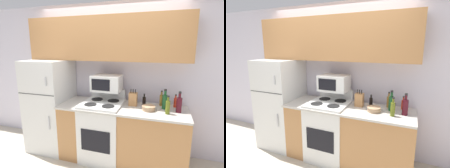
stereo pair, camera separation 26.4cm
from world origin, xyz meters
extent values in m
plane|color=beige|center=(0.00, 0.00, 0.00)|extent=(12.00, 12.00, 0.00)
cube|color=silver|center=(0.00, 0.74, 1.27)|extent=(8.00, 0.05, 2.55)
cube|color=#B27A47|center=(0.34, 0.32, 0.45)|extent=(1.96, 0.64, 0.89)
cube|color=#BCB7AD|center=(0.34, 0.30, 0.91)|extent=(1.96, 0.68, 0.03)
cube|color=silver|center=(-0.98, 0.35, 0.80)|extent=(0.69, 0.70, 1.60)
cube|color=#383838|center=(-0.98, 0.00, 1.09)|extent=(0.67, 0.01, 0.01)
cylinder|color=#B7B7BC|center=(-0.76, -0.01, 1.32)|extent=(0.02, 0.02, 0.14)
cylinder|color=#B7B7BC|center=(-0.76, -0.01, 0.64)|extent=(0.02, 0.02, 0.22)
cube|color=#B27A47|center=(0.00, 0.55, 1.95)|extent=(2.65, 0.33, 0.69)
cube|color=silver|center=(0.03, 0.30, 0.48)|extent=(0.64, 0.64, 0.96)
cube|color=black|center=(0.03, -0.02, 0.46)|extent=(0.46, 0.01, 0.34)
cube|color=#2D2D2D|center=(0.03, 0.30, 0.95)|extent=(0.61, 0.61, 0.01)
cube|color=silver|center=(0.03, 0.61, 1.04)|extent=(0.61, 0.06, 0.16)
cylinder|color=black|center=(-0.12, 0.16, 0.96)|extent=(0.19, 0.19, 0.01)
cylinder|color=black|center=(0.17, 0.16, 0.96)|extent=(0.19, 0.19, 0.01)
cylinder|color=black|center=(-0.12, 0.44, 0.96)|extent=(0.19, 0.19, 0.01)
cylinder|color=black|center=(0.17, 0.44, 0.96)|extent=(0.19, 0.19, 0.01)
cube|color=silver|center=(0.06, 0.45, 1.25)|extent=(0.47, 0.33, 0.26)
cube|color=black|center=(0.01, 0.28, 1.25)|extent=(0.30, 0.01, 0.18)
cube|color=#B27A47|center=(0.50, 0.41, 1.03)|extent=(0.12, 0.11, 0.20)
cylinder|color=black|center=(0.47, 0.40, 1.16)|extent=(0.01, 0.01, 0.06)
cylinder|color=black|center=(0.50, 0.40, 1.16)|extent=(0.01, 0.01, 0.06)
cylinder|color=black|center=(0.54, 0.40, 1.16)|extent=(0.01, 0.01, 0.06)
cylinder|color=tan|center=(0.76, 0.27, 0.96)|extent=(0.18, 0.18, 0.06)
torus|color=tan|center=(0.76, 0.27, 0.99)|extent=(0.20, 0.20, 0.01)
cylinder|color=#5B6619|center=(1.02, 0.20, 1.01)|extent=(0.06, 0.06, 0.18)
cylinder|color=#5B6619|center=(1.02, 0.20, 1.13)|extent=(0.03, 0.03, 0.06)
cylinder|color=black|center=(1.02, 0.20, 1.17)|extent=(0.03, 0.03, 0.02)
cylinder|color=#194C23|center=(0.98, 0.40, 1.03)|extent=(0.08, 0.08, 0.21)
cylinder|color=#194C23|center=(0.98, 0.40, 1.17)|extent=(0.03, 0.03, 0.07)
cylinder|color=black|center=(0.98, 0.40, 1.21)|extent=(0.04, 0.04, 0.02)
cylinder|color=black|center=(0.66, 0.49, 0.99)|extent=(0.05, 0.05, 0.13)
cylinder|color=black|center=(0.66, 0.49, 1.07)|extent=(0.02, 0.02, 0.04)
cylinder|color=black|center=(0.66, 0.49, 1.10)|extent=(0.03, 0.03, 0.01)
cylinder|color=red|center=(1.13, 0.52, 0.99)|extent=(0.05, 0.05, 0.14)
cylinder|color=red|center=(1.13, 0.52, 1.09)|extent=(0.02, 0.02, 0.04)
cylinder|color=black|center=(1.13, 0.52, 1.12)|extent=(0.02, 0.02, 0.02)
cylinder|color=#470F19|center=(1.17, 0.31, 1.03)|extent=(0.08, 0.08, 0.21)
cylinder|color=#470F19|center=(1.17, 0.31, 1.17)|extent=(0.03, 0.03, 0.07)
cylinder|color=black|center=(1.17, 0.31, 1.21)|extent=(0.04, 0.04, 0.02)
cylinder|color=olive|center=(0.92, 0.53, 1.01)|extent=(0.06, 0.06, 0.17)
cylinder|color=olive|center=(0.92, 0.53, 1.12)|extent=(0.03, 0.03, 0.05)
cylinder|color=black|center=(0.92, 0.53, 1.15)|extent=(0.03, 0.03, 0.02)
camera|label=1|loc=(0.95, -2.19, 1.83)|focal=28.00mm
camera|label=2|loc=(1.20, -2.10, 1.83)|focal=28.00mm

